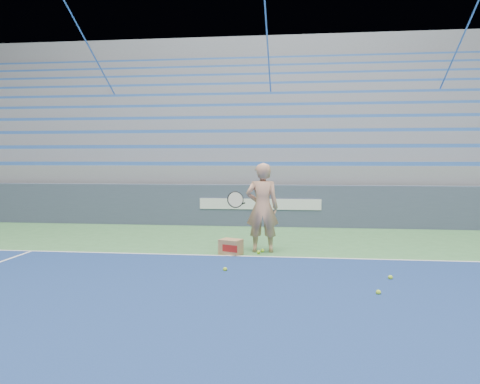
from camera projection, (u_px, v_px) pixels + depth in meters
The scene contains 9 objects.
sponsor_barrier at pixel (260, 205), 12.44m from camera, with size 30.00×0.32×1.10m.
bleachers at pixel (271, 144), 17.98m from camera, with size 31.00×9.15×7.30m.
tennis_player at pixel (262, 208), 8.91m from camera, with size 0.93×0.84×1.71m.
ball_box at pixel (231, 247), 8.70m from camera, with size 0.47×0.42×0.29m.
tennis_ball_0 at pixel (263, 251), 8.93m from camera, with size 0.07×0.07×0.07m, color #BCED30.
tennis_ball_1 at pixel (225, 269), 7.40m from camera, with size 0.07×0.07×0.07m, color #BCED30.
tennis_ball_2 at pixel (390, 277), 6.89m from camera, with size 0.07×0.07×0.07m, color #BCED30.
tennis_ball_3 at pixel (259, 252), 8.77m from camera, with size 0.07×0.07×0.07m, color #BCED30.
tennis_ball_4 at pixel (378, 292), 6.12m from camera, with size 0.07×0.07×0.07m, color #BCED30.
Camera 1 is at (0.91, 3.52, 1.77)m, focal length 35.00 mm.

